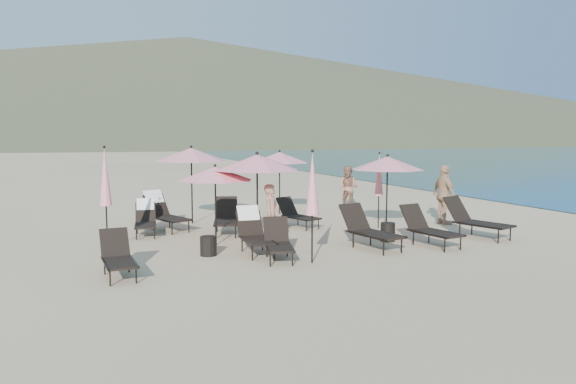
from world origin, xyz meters
name	(u,v)px	position (x,y,z in m)	size (l,w,h in m)	color
ground	(358,251)	(0.00, 0.00, 0.00)	(800.00, 800.00, 0.00)	#D6BA8C
volcanic_headland	(206,91)	(71.37, 302.62, 26.49)	(690.00, 690.00, 55.00)	brown
lounger_0	(118,256)	(-5.62, -0.33, 0.41)	(0.62, 1.53, 0.87)	black
lounger_1	(254,231)	(-2.39, 0.79, 0.50)	(0.74, 1.72, 1.05)	black
lounger_2	(278,241)	(-2.12, -0.11, 0.41)	(0.96, 1.62, 0.87)	black
lounger_3	(369,229)	(0.39, 0.16, 0.48)	(0.99, 1.89, 1.04)	black
lounger_4	(429,228)	(1.95, -0.14, 0.46)	(0.89, 1.79, 0.98)	black
lounger_5	(475,219)	(3.80, 0.32, 0.50)	(1.21, 1.98, 1.07)	black
lounger_6	(145,218)	(-4.46, 4.14, 0.46)	(0.78, 1.60, 0.96)	black
lounger_7	(164,212)	(-3.84, 4.77, 0.53)	(1.20, 1.90, 1.12)	black
lounger_8	(226,217)	(-2.31, 3.49, 0.46)	(1.11, 1.81, 0.98)	black
lounger_9	(297,214)	(-0.05, 3.68, 0.41)	(0.98, 1.61, 0.87)	black
umbrella_open_0	(215,174)	(-3.02, 1.93, 1.82)	(1.91, 1.91, 2.06)	black
umbrella_open_1	(257,162)	(-2.01, 1.63, 2.10)	(2.20, 2.20, 2.37)	black
umbrella_open_2	(387,163)	(1.98, 1.90, 1.98)	(2.08, 2.08, 2.24)	black
umbrella_open_3	(191,155)	(-2.82, 5.56, 2.16)	(2.27, 2.27, 2.45)	black
umbrella_open_4	(280,157)	(0.48, 6.47, 1.98)	(2.08, 2.08, 2.24)	black
umbrella_closed_0	(312,184)	(-1.57, -0.75, 1.73)	(0.29, 0.29, 2.49)	black
umbrella_closed_1	(379,175)	(2.15, 2.63, 1.58)	(0.27, 0.27, 2.28)	black
umbrella_closed_2	(105,178)	(-5.61, 2.41, 1.76)	(0.30, 0.30, 2.53)	black
side_table_0	(208,246)	(-3.49, 0.83, 0.23)	(0.39, 0.39, 0.45)	black
side_table_1	(388,232)	(1.30, 0.75, 0.24)	(0.38, 0.38, 0.49)	black
beachgoer_a	(271,214)	(-1.67, 1.55, 0.77)	(0.56, 0.37, 1.54)	tan
beachgoer_b	(348,188)	(3.24, 6.53, 0.81)	(0.79, 0.62, 1.62)	#98644E
beachgoer_c	(444,195)	(4.41, 2.46, 0.93)	(1.09, 0.45, 1.86)	tan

